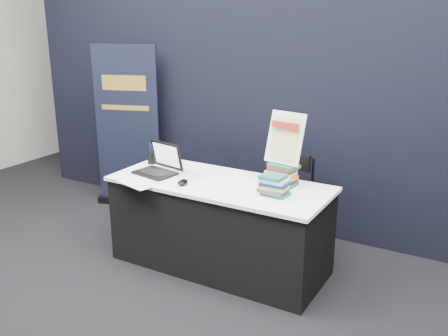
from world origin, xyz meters
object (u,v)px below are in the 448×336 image
at_px(book_stack_tall, 282,175).
at_px(pullup_banner, 128,137).
at_px(stacking_chair, 285,199).
at_px(laptop, 158,166).
at_px(display_table, 220,224).
at_px(book_stack_short, 274,185).
at_px(info_sign, 285,139).

height_order(book_stack_tall, pullup_banner, pullup_banner).
height_order(book_stack_tall, stacking_chair, book_stack_tall).
height_order(laptop, book_stack_tall, laptop).
relative_size(display_table, book_stack_tall, 7.88).
bearing_deg(book_stack_short, laptop, 179.87).
relative_size(book_stack_tall, pullup_banner, 0.13).
height_order(display_table, pullup_banner, pullup_banner).
relative_size(book_stack_short, info_sign, 0.46).
relative_size(book_stack_tall, book_stack_short, 1.20).
height_order(laptop, pullup_banner, pullup_banner).
xyz_separation_m(display_table, laptop, (-0.57, -0.06, 0.43)).
bearing_deg(info_sign, stacking_chair, 119.13).
bearing_deg(pullup_banner, laptop, -57.30).
bearing_deg(stacking_chair, book_stack_short, -56.81).
relative_size(display_table, laptop, 4.76).
bearing_deg(info_sign, book_stack_short, -72.04).
distance_m(display_table, info_sign, 0.91).
distance_m(book_stack_tall, info_sign, 0.29).
bearing_deg(info_sign, pullup_banner, 174.88).
height_order(pullup_banner, stacking_chair, pullup_banner).
height_order(display_table, info_sign, info_sign).
distance_m(info_sign, stacking_chair, 0.72).
xyz_separation_m(laptop, book_stack_tall, (1.04, 0.25, 0.02)).
bearing_deg(display_table, laptop, -174.11).
bearing_deg(pullup_banner, stacking_chair, -24.86).
xyz_separation_m(book_stack_tall, info_sign, (-0.00, 0.03, 0.29)).
height_order(book_stack_short, info_sign, info_sign).
distance_m(display_table, pullup_banner, 1.80).
relative_size(book_stack_tall, info_sign, 0.55).
bearing_deg(laptop, book_stack_tall, 24.00).
xyz_separation_m(info_sign, pullup_banner, (-2.06, 0.52, -0.34)).
bearing_deg(book_stack_short, book_stack_tall, 99.98).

